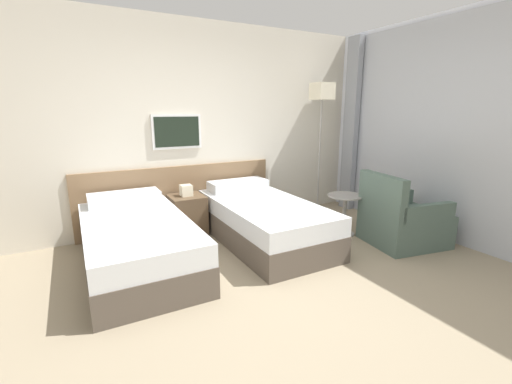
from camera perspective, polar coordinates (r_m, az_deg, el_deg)
The scene contains 9 objects.
ground_plane at distance 3.10m, azimuth 4.09°, elevation -17.16°, with size 16.00×16.00×0.00m, color gray.
wall_headboard at distance 4.70m, azimuth -10.73°, elevation 9.96°, with size 10.00×0.10×2.70m.
wall_window at distance 4.58m, azimuth 33.28°, elevation 8.38°, with size 0.21×4.71×2.70m.
bed_near_door at distance 3.73m, azimuth -19.17°, elevation -7.93°, with size 0.99×1.93×0.63m.
bed_near_window at distance 4.19m, azimuth 1.22°, elevation -4.78°, with size 0.99×1.93×0.63m.
nightstand at distance 4.52m, azimuth -11.38°, elevation -3.62°, with size 0.42×0.44×0.65m.
floor_lamp at distance 5.16m, azimuth 10.89°, elevation 14.50°, with size 0.27×0.27×1.95m.
side_table at distance 4.53m, azimuth 14.57°, elevation -2.41°, with size 0.44×0.44×0.52m.
armchair at distance 4.47m, azimuth 23.13°, elevation -4.63°, with size 0.95×0.87×0.87m.
Camera 1 is at (-1.45, -2.23, 1.58)m, focal length 24.00 mm.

